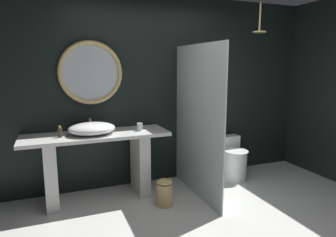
# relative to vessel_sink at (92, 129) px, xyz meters

# --- Properties ---
(back_wall_panel) EXTENTS (4.80, 0.10, 2.60)m
(back_wall_panel) POSITION_rel_vessel_sink_xyz_m (1.02, 0.38, 0.39)
(back_wall_panel) COLOR black
(back_wall_panel) RESTS_ON ground_plane
(vanity_counter) EXTENTS (1.76, 0.57, 0.84)m
(vanity_counter) POSITION_rel_vessel_sink_xyz_m (0.05, 0.02, -0.40)
(vanity_counter) COLOR silver
(vanity_counter) RESTS_ON ground_plane
(vessel_sink) EXTENTS (0.56, 0.46, 0.17)m
(vessel_sink) POSITION_rel_vessel_sink_xyz_m (0.00, 0.00, 0.00)
(vessel_sink) COLOR white
(vessel_sink) RESTS_ON vanity_counter
(tumbler_cup) EXTENTS (0.07, 0.07, 0.10)m
(tumbler_cup) POSITION_rel_vessel_sink_xyz_m (0.60, -0.00, -0.02)
(tumbler_cup) COLOR silver
(tumbler_cup) RESTS_ON vanity_counter
(soap_dispenser) EXTENTS (0.05, 0.05, 0.14)m
(soap_dispenser) POSITION_rel_vessel_sink_xyz_m (-0.37, -0.01, -0.01)
(soap_dispenser) COLOR #3D3323
(soap_dispenser) RESTS_ON vanity_counter
(round_wall_mirror) EXTENTS (0.80, 0.05, 0.80)m
(round_wall_mirror) POSITION_rel_vessel_sink_xyz_m (0.05, 0.29, 0.66)
(round_wall_mirror) COLOR tan
(shower_glass_panel) EXTENTS (0.02, 1.29, 1.92)m
(shower_glass_panel) POSITION_rel_vessel_sink_xyz_m (1.26, -0.32, 0.05)
(shower_glass_panel) COLOR silver
(shower_glass_panel) RESTS_ON ground_plane
(rain_shower_head) EXTENTS (0.18, 0.18, 0.41)m
(rain_shower_head) POSITION_rel_vessel_sink_xyz_m (2.24, -0.18, 1.25)
(rain_shower_head) COLOR tan
(toilet) EXTENTS (0.41, 0.53, 0.60)m
(toilet) POSITION_rel_vessel_sink_xyz_m (2.02, 0.02, -0.63)
(toilet) COLOR white
(toilet) RESTS_ON ground_plane
(waste_bin) EXTENTS (0.19, 0.19, 0.33)m
(waste_bin) POSITION_rel_vessel_sink_xyz_m (0.76, -0.48, -0.75)
(waste_bin) COLOR tan
(waste_bin) RESTS_ON ground_plane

